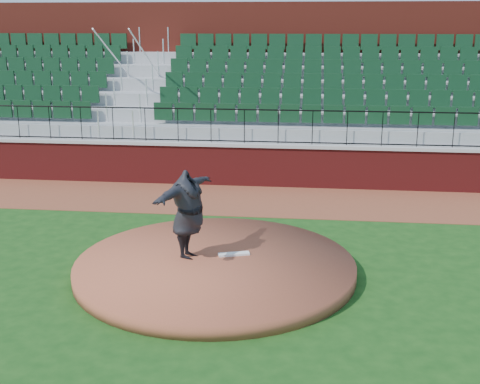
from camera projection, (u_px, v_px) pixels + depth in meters
name	position (u px, v px, depth m)	size (l,w,h in m)	color
ground	(231.00, 276.00, 12.11)	(90.00, 90.00, 0.00)	#153F12
warning_track	(256.00, 200.00, 17.28)	(34.00, 3.20, 0.01)	brown
field_wall	(261.00, 166.00, 18.66)	(34.00, 0.35, 1.20)	maroon
wall_cap	(261.00, 145.00, 18.48)	(34.00, 0.45, 0.10)	#B7B7B7
wall_railing	(261.00, 127.00, 18.34)	(34.00, 0.05, 1.00)	black
seating_stands	(268.00, 99.00, 20.81)	(34.00, 5.10, 4.60)	gray
concourse_wall	(273.00, 78.00, 23.37)	(34.00, 0.50, 5.50)	maroon
pitchers_mound	(215.00, 267.00, 12.26)	(5.53, 5.53, 0.25)	brown
pitching_rubber	(234.00, 254.00, 12.52)	(0.63, 0.16, 0.04)	white
pitcher	(188.00, 214.00, 12.18)	(2.21, 0.60, 1.79)	black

